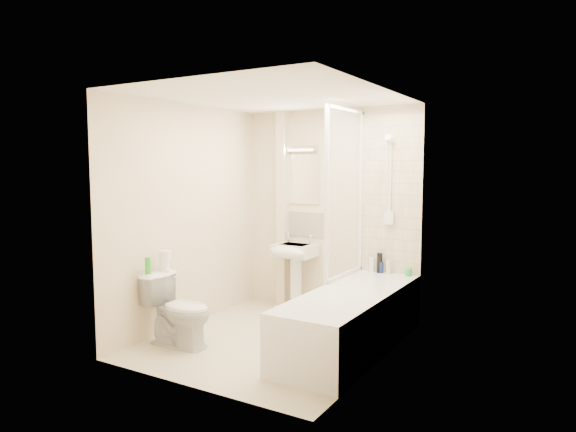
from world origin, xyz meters
The scene contains 24 objects.
floor centered at (0.00, 0.00, 0.00)m, with size 2.50×2.50×0.00m, color beige.
wall_back centered at (0.00, 1.25, 1.20)m, with size 2.20×0.02×2.40m, color beige.
wall_left centered at (-1.10, 0.00, 1.20)m, with size 0.02×2.50×2.40m, color beige.
wall_right centered at (1.10, 0.00, 1.20)m, with size 0.02×2.50×2.40m, color beige.
ceiling centered at (0.00, 0.00, 2.40)m, with size 2.20×2.50×0.02m, color white.
tile_back centered at (0.75, 1.24, 1.42)m, with size 0.70×0.01×1.75m, color beige.
tile_right centered at (1.09, 0.20, 1.42)m, with size 0.01×2.10×1.75m, color beige.
pipe_boxing centered at (-0.62, 1.19, 1.20)m, with size 0.12×0.12×2.40m, color beige.
splashback centered at (-0.36, 1.24, 1.03)m, with size 0.60×0.01×0.30m, color beige.
mirror centered at (-0.36, 1.24, 1.58)m, with size 0.46×0.01×0.60m, color white.
strip_light centered at (-0.36, 1.22, 1.95)m, with size 0.42×0.07×0.07m, color silver.
bathtub centered at (0.75, 0.20, 0.29)m, with size 0.70×2.10×0.55m.
shower_screen centered at (0.40, 0.80, 1.45)m, with size 0.04×0.92×1.80m.
shower_fixture centered at (0.75, 1.19, 1.55)m, with size 0.10×0.16×0.99m.
pedestal_sink centered at (-0.36, 1.01, 0.65)m, with size 0.48×0.45×0.92m.
bottle_white_a centered at (0.57, 1.16, 0.63)m, with size 0.06×0.06×0.16m, color white.
bottle_black_b centered at (0.66, 1.16, 0.66)m, with size 0.06×0.06×0.22m, color black.
bottle_blue centered at (0.68, 1.16, 0.61)m, with size 0.06×0.06×0.12m, color navy.
bottle_cream centered at (0.77, 1.16, 0.63)m, with size 0.05×0.05×0.15m, color beige.
bottle_green centered at (0.99, 1.16, 0.59)m, with size 0.07×0.07×0.08m, color green.
toilet centered at (-0.72, -0.58, 0.35)m, with size 0.70×0.40×0.70m, color white.
toilet_roll_lower centered at (-0.95, -0.53, 0.76)m, with size 0.10×0.10×0.11m, color white.
toilet_roll_upper centered at (-0.95, -0.51, 0.86)m, with size 0.12×0.12×0.09m, color white.
green_bottle centered at (-0.98, -0.72, 0.78)m, with size 0.05×0.05×0.16m, color green.
Camera 1 is at (2.65, -4.22, 1.74)m, focal length 32.00 mm.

